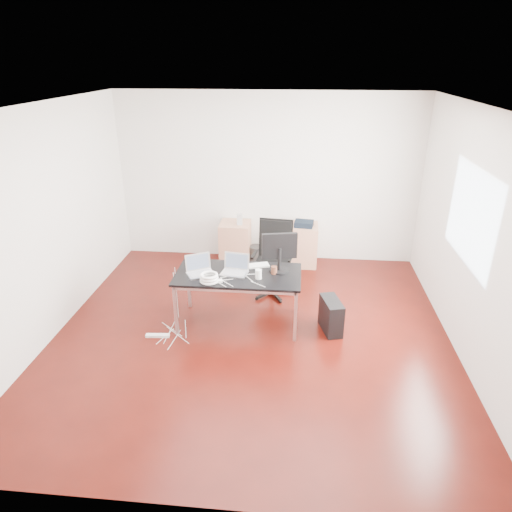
# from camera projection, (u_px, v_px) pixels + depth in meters

# --- Properties ---
(room_shell) EXTENTS (5.00, 5.00, 5.00)m
(room_shell) POSITION_uv_depth(u_px,v_px,m) (255.00, 232.00, 5.31)
(room_shell) COLOR #350906
(room_shell) RESTS_ON ground
(desk) EXTENTS (1.60, 0.80, 0.73)m
(desk) POSITION_uv_depth(u_px,v_px,m) (238.00, 277.00, 5.84)
(desk) COLOR black
(desk) RESTS_ON ground
(office_chair) EXTENTS (0.53, 0.55, 1.08)m
(office_chair) POSITION_uv_depth(u_px,v_px,m) (273.00, 255.00, 6.68)
(office_chair) COLOR black
(office_chair) RESTS_ON ground
(filing_cabinet_left) EXTENTS (0.50, 0.50, 0.70)m
(filing_cabinet_left) POSITION_uv_depth(u_px,v_px,m) (235.00, 242.00, 7.81)
(filing_cabinet_left) COLOR #B07458
(filing_cabinet_left) RESTS_ON ground
(filing_cabinet_right) EXTENTS (0.50, 0.50, 0.70)m
(filing_cabinet_right) POSITION_uv_depth(u_px,v_px,m) (302.00, 245.00, 7.71)
(filing_cabinet_right) COLOR #B07458
(filing_cabinet_right) RESTS_ON ground
(pc_tower) EXTENTS (0.31, 0.49, 0.44)m
(pc_tower) POSITION_uv_depth(u_px,v_px,m) (331.00, 315.00, 5.86)
(pc_tower) COLOR black
(pc_tower) RESTS_ON ground
(wastebasket) EXTENTS (0.31, 0.31, 0.28)m
(wastebasket) POSITION_uv_depth(u_px,v_px,m) (256.00, 254.00, 7.88)
(wastebasket) COLOR black
(wastebasket) RESTS_ON ground
(power_strip) EXTENTS (0.30, 0.09, 0.04)m
(power_strip) POSITION_uv_depth(u_px,v_px,m) (158.00, 336.00, 5.80)
(power_strip) COLOR white
(power_strip) RESTS_ON ground
(laptop_left) EXTENTS (0.41, 0.38, 0.23)m
(laptop_left) POSITION_uv_depth(u_px,v_px,m) (199.00, 269.00, 5.81)
(laptop_left) COLOR silver
(laptop_left) RESTS_ON desk
(laptop_right) EXTENTS (0.37, 0.30, 0.23)m
(laptop_right) POSITION_uv_depth(u_px,v_px,m) (235.00, 268.00, 5.83)
(laptop_right) COLOR silver
(laptop_right) RESTS_ON desk
(monitor) EXTENTS (0.45, 0.26, 0.51)m
(monitor) POSITION_uv_depth(u_px,v_px,m) (279.00, 250.00, 5.79)
(monitor) COLOR black
(monitor) RESTS_ON desk
(keyboard) EXTENTS (0.46, 0.27, 0.02)m
(keyboard) POSITION_uv_depth(u_px,v_px,m) (252.00, 266.00, 6.00)
(keyboard) COLOR white
(keyboard) RESTS_ON desk
(cup_white) EXTENTS (0.09, 0.09, 0.12)m
(cup_white) POSITION_uv_depth(u_px,v_px,m) (258.00, 274.00, 5.66)
(cup_white) COLOR white
(cup_white) RESTS_ON desk
(cup_brown) EXTENTS (0.09, 0.09, 0.10)m
(cup_brown) POSITION_uv_depth(u_px,v_px,m) (274.00, 270.00, 5.80)
(cup_brown) COLOR brown
(cup_brown) RESTS_ON desk
(cable_coil) EXTENTS (0.24, 0.24, 0.11)m
(cable_coil) POSITION_uv_depth(u_px,v_px,m) (209.00, 278.00, 5.59)
(cable_coil) COLOR white
(cable_coil) RESTS_ON desk
(power_adapter) EXTENTS (0.09, 0.09, 0.03)m
(power_adapter) POSITION_uv_depth(u_px,v_px,m) (219.00, 281.00, 5.60)
(power_adapter) COLOR white
(power_adapter) RESTS_ON desk
(speaker) EXTENTS (0.10, 0.09, 0.18)m
(speaker) POSITION_uv_depth(u_px,v_px,m) (240.00, 219.00, 7.56)
(speaker) COLOR #9E9E9E
(speaker) RESTS_ON filing_cabinet_left
(navy_garment) EXTENTS (0.33, 0.28, 0.09)m
(navy_garment) POSITION_uv_depth(u_px,v_px,m) (304.00, 224.00, 7.50)
(navy_garment) COLOR black
(navy_garment) RESTS_ON filing_cabinet_right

